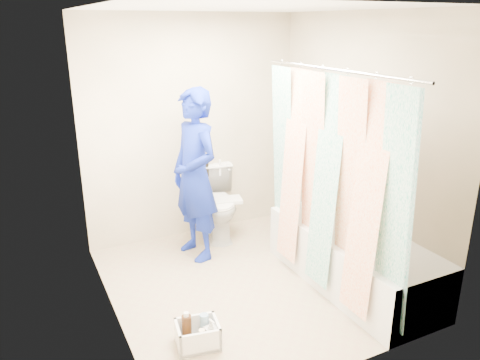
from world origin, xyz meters
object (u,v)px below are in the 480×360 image
bathtub (352,257)px  plumber (195,176)px  toilet (218,202)px  cleaning_caddy (199,335)px

bathtub → plumber: 1.68m
toilet → plumber: (-0.39, -0.34, 0.47)m
plumber → toilet: bearing=119.8°
bathtub → toilet: toilet is taller
bathtub → toilet: size_ratio=2.24×
bathtub → plumber: plumber is taller
bathtub → cleaning_caddy: bearing=-172.9°
toilet → plumber: 0.70m
cleaning_caddy → toilet: bearing=71.5°
plumber → cleaning_caddy: 1.65m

